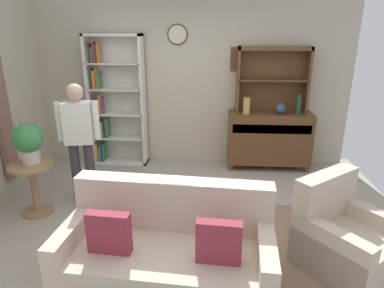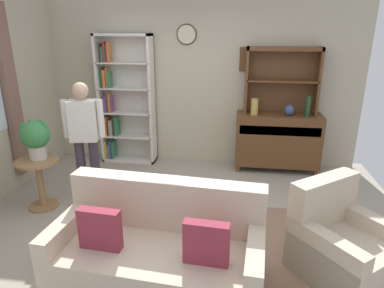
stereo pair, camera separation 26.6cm
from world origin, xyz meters
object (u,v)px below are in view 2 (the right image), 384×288
Objects in this scene: vase_tall at (255,107)px; couch_floral at (159,253)px; bottle_wine at (308,106)px; book_stack at (170,191)px; bookshelf at (122,102)px; sideboard_hutch at (282,71)px; plant_stand at (40,178)px; coffee_table at (177,197)px; armchair_floral at (341,246)px; vase_round at (289,110)px; person_reading at (85,134)px; potted_plant_large at (35,136)px; sideboard at (277,140)px.

couch_floral is at bearing -108.14° from vase_tall.
bottle_wine is 2.57m from book_stack.
bookshelf is at bearing 176.55° from bottle_wine.
plant_stand is (-3.06, -1.76, -1.16)m from sideboard_hutch.
plant_stand is 0.81× the size of coffee_table.
armchair_floral is at bearing -20.27° from coffee_table.
vase_round is at bearing 175.05° from bottle_wine.
sideboard_hutch reaches higher than vase_tall.
plant_stand is at bearing 147.75° from couch_floral.
plant_stand is at bearing -150.13° from sideboard_hutch.
armchair_floral is at bearing -12.80° from plant_stand.
vase_tall is 2.93m from couch_floral.
person_reading is at bearing -90.92° from bookshelf.
couch_floral is at bearing -33.50° from potted_plant_large.
bookshelf is at bearing 73.14° from plant_stand.
armchair_floral is at bearing 12.14° from couch_floral.
person_reading is at bearing -150.61° from sideboard_hutch.
sideboard_hutch is 5.77× the size of book_stack.
bookshelf is 8.43× the size of vase_tall.
bottle_wine is 0.65× the size of potted_plant_large.
plant_stand is at bearing -153.63° from vase_round.
potted_plant_large is (-0.01, 0.06, 0.53)m from plant_stand.
bottle_wine is (0.39, -0.20, -0.48)m from sideboard_hutch.
potted_plant_large is (-3.07, -1.69, -0.63)m from sideboard_hutch.
plant_stand is at bearing -149.58° from vase_tall.
bookshelf reaches higher than vase_tall.
sideboard_hutch is 2.65m from book_stack.
couch_floral is (-1.66, -2.69, -0.76)m from bottle_wine.
bottle_wine is 3.25m from couch_floral.
coffee_table is (-0.90, -1.74, -0.69)m from vase_tall.
couch_floral is at bearing -89.07° from coffee_table.
armchair_floral is at bearing -90.76° from bottle_wine.
plant_stand is (-3.19, -1.58, -0.61)m from vase_round.
armchair_floral is (0.23, -2.36, -0.72)m from vase_round.
sideboard is 2.23m from coffee_table.
person_reading is at bearing -150.00° from vase_tall.
vase_round is (0.13, -0.07, 0.50)m from sideboard.
armchair_floral is at bearing -40.96° from bookshelf.
bookshelf is 1.76m from potted_plant_large.
bottle_wine is 1.63× the size of book_stack.
potted_plant_large is 2.52× the size of book_stack.
sideboard is 0.67m from vase_tall.
sideboard is at bearing 65.36° from couch_floral.
sideboard is at bearing -1.97° from bookshelf.
plant_stand is (-3.42, 0.78, 0.11)m from armchair_floral.
potted_plant_large is at bearing 166.24° from armchair_floral.
person_reading reaches higher than coffee_table.
potted_plant_large is at bearing -150.72° from vase_tall.
potted_plant_large is (-3.46, -1.49, -0.15)m from bottle_wine.
vase_round is at bearing 1.49° from vase_tall.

